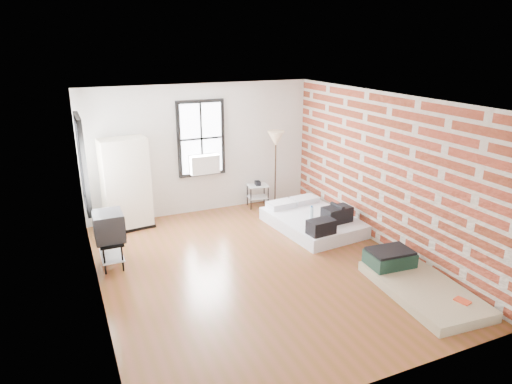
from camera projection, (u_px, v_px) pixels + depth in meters
name	position (u px, v px, depth m)	size (l,w,h in m)	color
ground	(257.00, 268.00, 7.69)	(6.00, 6.00, 0.00)	brown
room_shell	(261.00, 162.00, 7.54)	(5.02, 6.02, 2.80)	silver
mattress_main	(314.00, 220.00, 9.24)	(1.62, 2.08, 0.63)	white
mattress_bare	(415.00, 281.00, 7.01)	(1.18, 2.04, 0.42)	tan
wardrobe	(126.00, 184.00, 9.05)	(0.99, 0.63, 1.85)	black
side_table	(258.00, 190.00, 10.39)	(0.51, 0.43, 0.61)	black
floor_lamp	(276.00, 142.00, 10.14)	(0.37, 0.37, 1.73)	#321F10
tv_stand	(109.00, 228.00, 7.56)	(0.49, 0.68, 0.96)	black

